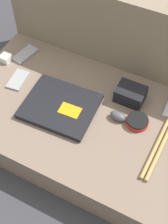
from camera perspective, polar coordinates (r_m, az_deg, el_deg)
The scene contains 11 objects.
ground_plane at distance 1.46m, azimuth -0.00°, elevation -4.10°, with size 8.00×8.00×0.00m, color #38383D.
couch_seat at distance 1.40m, azimuth -0.00°, elevation -2.39°, with size 1.11×0.63×0.16m.
couch_backrest at distance 1.52m, azimuth 7.34°, elevation 13.24°, with size 1.11×0.20×0.52m.
laptop at distance 1.35m, azimuth -4.38°, elevation 1.07°, with size 0.32×0.27×0.03m.
computer_mouse at distance 1.31m, azimuth 6.22°, elevation -0.75°, with size 0.07×0.05×0.04m.
speaker_puck at distance 1.32m, azimuth 9.73°, elevation -1.71°, with size 0.09×0.09×0.03m.
phone_silver at distance 1.48m, azimuth -11.97°, elevation 5.80°, with size 0.08×0.13×0.01m.
phone_small at distance 1.60m, azimuth -10.70°, elevation 10.33°, with size 0.08×0.14×0.01m.
camera_pouch at distance 1.37m, azimuth 8.50°, elevation 3.23°, with size 0.13×0.10×0.07m.
charger_brick at distance 1.58m, azimuth -14.13°, elevation 9.54°, with size 0.05×0.05×0.03m.
drumstick_pair at distance 1.28m, azimuth 13.76°, elevation -5.58°, with size 0.05×0.35×0.02m.
Camera 1 is at (0.35, -0.69, 1.24)m, focal length 50.00 mm.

